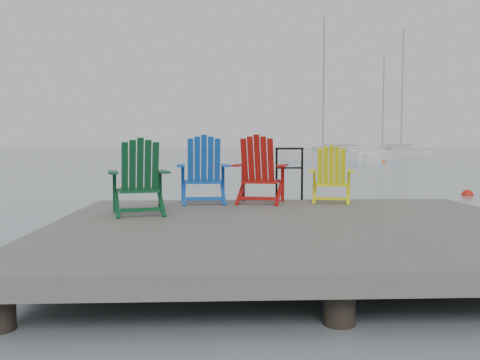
{
  "coord_description": "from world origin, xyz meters",
  "views": [
    {
      "loc": [
        -0.98,
        -6.17,
        1.46
      ],
      "look_at": [
        -0.6,
        2.37,
        0.85
      ],
      "focal_mm": 38.0,
      "sensor_mm": 36.0,
      "label": 1
    }
  ],
  "objects_px": {
    "chair_blue": "(204,170)",
    "sailboat_far": "(386,154)",
    "buoy_d": "(314,160)",
    "chair_red": "(260,170)",
    "sailboat_mid": "(399,155)",
    "chair_yellow": "(331,175)",
    "buoy_c": "(383,163)",
    "handrail": "(289,168)",
    "sailboat_near": "(327,157)",
    "chair_green": "(139,178)",
    "buoy_a": "(467,195)",
    "buoy_b": "(214,166)"
  },
  "relations": [
    {
      "from": "handrail",
      "to": "buoy_a",
      "type": "xyz_separation_m",
      "value": [
        5.87,
        5.42,
        -1.04
      ]
    },
    {
      "from": "handrail",
      "to": "buoy_b",
      "type": "xyz_separation_m",
      "value": [
        -1.48,
        24.4,
        -1.04
      ]
    },
    {
      "from": "chair_green",
      "to": "buoy_c",
      "type": "relative_size",
      "value": 2.49
    },
    {
      "from": "chair_red",
      "to": "sailboat_far",
      "type": "bearing_deg",
      "value": 83.0
    },
    {
      "from": "chair_yellow",
      "to": "chair_blue",
      "type": "bearing_deg",
      "value": -166.07
    },
    {
      "from": "sailboat_near",
      "to": "buoy_d",
      "type": "height_order",
      "value": "sailboat_near"
    },
    {
      "from": "buoy_a",
      "to": "chair_blue",
      "type": "bearing_deg",
      "value": -141.11
    },
    {
      "from": "buoy_c",
      "to": "chair_blue",
      "type": "bearing_deg",
      "value": -113.06
    },
    {
      "from": "chair_yellow",
      "to": "buoy_b",
      "type": "relative_size",
      "value": 2.77
    },
    {
      "from": "sailboat_near",
      "to": "buoy_d",
      "type": "relative_size",
      "value": 37.02
    },
    {
      "from": "chair_green",
      "to": "buoy_d",
      "type": "xyz_separation_m",
      "value": [
        9.91,
        39.31,
        -1.01
      ]
    },
    {
      "from": "handrail",
      "to": "sailboat_far",
      "type": "distance_m",
      "value": 50.48
    },
    {
      "from": "chair_yellow",
      "to": "buoy_a",
      "type": "xyz_separation_m",
      "value": [
        5.25,
        5.88,
        -0.96
      ]
    },
    {
      "from": "buoy_c",
      "to": "buoy_a",
      "type": "bearing_deg",
      "value": -103.09
    },
    {
      "from": "chair_green",
      "to": "sailboat_mid",
      "type": "xyz_separation_m",
      "value": [
        19.65,
        44.33,
        -0.65
      ]
    },
    {
      "from": "chair_blue",
      "to": "sailboat_far",
      "type": "height_order",
      "value": "sailboat_far"
    },
    {
      "from": "sailboat_mid",
      "to": "buoy_a",
      "type": "distance_m",
      "value": 38.89
    },
    {
      "from": "sailboat_mid",
      "to": "chair_yellow",
      "type": "bearing_deg",
      "value": -72.4
    },
    {
      "from": "chair_blue",
      "to": "chair_yellow",
      "type": "xyz_separation_m",
      "value": [
        2.07,
        0.02,
        -0.08
      ]
    },
    {
      "from": "handrail",
      "to": "buoy_d",
      "type": "bearing_deg",
      "value": 78.51
    },
    {
      "from": "sailboat_near",
      "to": "buoy_d",
      "type": "bearing_deg",
      "value": 64.31
    },
    {
      "from": "buoy_a",
      "to": "buoy_b",
      "type": "xyz_separation_m",
      "value": [
        -7.35,
        18.99,
        0.0
      ]
    },
    {
      "from": "sailboat_near",
      "to": "buoy_c",
      "type": "xyz_separation_m",
      "value": [
        3.61,
        -3.73,
        -0.35
      ]
    },
    {
      "from": "sailboat_mid",
      "to": "sailboat_far",
      "type": "distance_m",
      "value": 4.73
    },
    {
      "from": "chair_blue",
      "to": "handrail",
      "type": "bearing_deg",
      "value": 15.36
    },
    {
      "from": "sailboat_far",
      "to": "buoy_c",
      "type": "bearing_deg",
      "value": 175.28
    },
    {
      "from": "chair_blue",
      "to": "buoy_d",
      "type": "height_order",
      "value": "chair_blue"
    },
    {
      "from": "chair_green",
      "to": "sailboat_far",
      "type": "distance_m",
      "value": 52.95
    },
    {
      "from": "chair_blue",
      "to": "sailboat_far",
      "type": "xyz_separation_m",
      "value": [
        19.1,
        47.78,
        -0.68
      ]
    },
    {
      "from": "buoy_d",
      "to": "buoy_b",
      "type": "bearing_deg",
      "value": -124.72
    },
    {
      "from": "buoy_d",
      "to": "chair_red",
      "type": "bearing_deg",
      "value": -102.14
    },
    {
      "from": "chair_yellow",
      "to": "sailboat_mid",
      "type": "distance_m",
      "value": 46.18
    },
    {
      "from": "chair_red",
      "to": "handrail",
      "type": "bearing_deg",
      "value": 55.2
    },
    {
      "from": "buoy_a",
      "to": "chair_red",
      "type": "bearing_deg",
      "value": -137.42
    },
    {
      "from": "sailboat_mid",
      "to": "buoy_a",
      "type": "height_order",
      "value": "sailboat_mid"
    },
    {
      "from": "chair_yellow",
      "to": "buoy_d",
      "type": "height_order",
      "value": "chair_yellow"
    },
    {
      "from": "buoy_a",
      "to": "buoy_b",
      "type": "relative_size",
      "value": 1.01
    },
    {
      "from": "chair_blue",
      "to": "buoy_b",
      "type": "bearing_deg",
      "value": 86.78
    },
    {
      "from": "handrail",
      "to": "sailboat_near",
      "type": "distance_m",
      "value": 34.99
    },
    {
      "from": "chair_blue",
      "to": "sailboat_mid",
      "type": "bearing_deg",
      "value": 63.11
    },
    {
      "from": "sailboat_mid",
      "to": "buoy_a",
      "type": "xyz_separation_m",
      "value": [
        -11.5,
        -37.15,
        -0.35
      ]
    },
    {
      "from": "sailboat_mid",
      "to": "chair_blue",
      "type": "bearing_deg",
      "value": -74.75
    },
    {
      "from": "chair_yellow",
      "to": "sailboat_mid",
      "type": "relative_size",
      "value": 0.07
    },
    {
      "from": "chair_green",
      "to": "buoy_c",
      "type": "xyz_separation_m",
      "value": [
        13.94,
        32.07,
        -1.01
      ]
    },
    {
      "from": "chair_green",
      "to": "buoy_d",
      "type": "bearing_deg",
      "value": 62.82
    },
    {
      "from": "buoy_b",
      "to": "buoy_d",
      "type": "height_order",
      "value": "buoy_d"
    },
    {
      "from": "chair_blue",
      "to": "sailboat_far",
      "type": "distance_m",
      "value": 51.46
    },
    {
      "from": "sailboat_far",
      "to": "buoy_d",
      "type": "xyz_separation_m",
      "value": [
        -10.02,
        -9.74,
        -0.36
      ]
    },
    {
      "from": "chair_red",
      "to": "buoy_c",
      "type": "distance_m",
      "value": 33.15
    },
    {
      "from": "buoy_c",
      "to": "buoy_d",
      "type": "bearing_deg",
      "value": 119.11
    }
  ]
}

